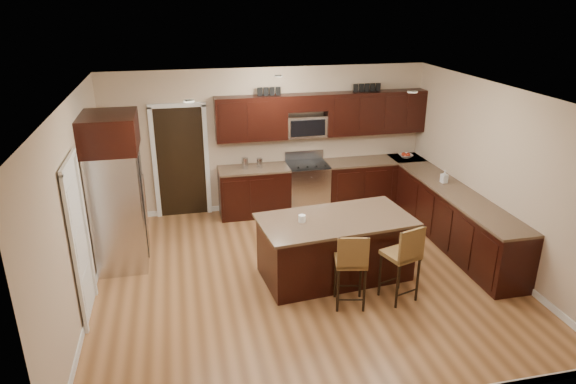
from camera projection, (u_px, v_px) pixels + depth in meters
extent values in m
plane|color=#A06B3F|center=(303.00, 276.00, 7.64)|extent=(6.00, 6.00, 0.00)
plane|color=silver|center=(306.00, 95.00, 6.66)|extent=(6.00, 6.00, 0.00)
plane|color=#C2A98C|center=(269.00, 140.00, 9.66)|extent=(6.00, 0.00, 6.00)
plane|color=#C2A98C|center=(77.00, 210.00, 6.55)|extent=(0.00, 5.50, 5.50)
plane|color=#C2A98C|center=(497.00, 176.00, 7.75)|extent=(0.00, 5.50, 5.50)
cube|color=black|center=(254.00, 192.00, 9.64)|extent=(1.30, 0.60, 0.88)
cube|color=black|center=(373.00, 183.00, 10.12)|extent=(1.94, 0.60, 0.88)
cube|color=black|center=(455.00, 220.00, 8.45)|extent=(0.60, 3.35, 0.88)
cube|color=brown|center=(254.00, 169.00, 9.47)|extent=(1.30, 0.63, 0.04)
cube|color=brown|center=(375.00, 161.00, 9.95)|extent=(1.94, 0.63, 0.04)
cube|color=brown|center=(459.00, 194.00, 8.29)|extent=(0.63, 3.35, 0.04)
cube|color=black|center=(251.00, 118.00, 9.27)|extent=(1.30, 0.33, 0.80)
cube|color=black|center=(375.00, 112.00, 9.74)|extent=(1.94, 0.33, 0.80)
cube|color=black|center=(306.00, 102.00, 9.38)|extent=(0.76, 0.33, 0.30)
cube|color=silver|center=(307.00, 188.00, 9.84)|extent=(0.76, 0.64, 0.90)
cube|color=black|center=(307.00, 165.00, 9.68)|extent=(0.76, 0.60, 0.03)
cube|color=black|center=(311.00, 193.00, 9.57)|extent=(0.65, 0.01, 0.45)
cube|color=silver|center=(304.00, 155.00, 9.88)|extent=(0.76, 0.05, 0.18)
cube|color=silver|center=(306.00, 126.00, 9.56)|extent=(0.76, 0.31, 0.40)
cube|color=black|center=(181.00, 162.00, 9.43)|extent=(0.85, 0.03, 2.06)
cube|color=white|center=(79.00, 243.00, 6.40)|extent=(0.03, 0.80, 2.04)
cube|color=black|center=(335.00, 248.00, 7.51)|extent=(2.18, 1.25, 0.88)
cube|color=brown|center=(336.00, 220.00, 7.34)|extent=(2.29, 1.36, 0.04)
cube|color=black|center=(334.00, 272.00, 7.65)|extent=(2.09, 1.17, 0.09)
cube|color=brown|center=(351.00, 261.00, 6.72)|extent=(0.48, 0.48, 0.06)
cube|color=brown|center=(353.00, 253.00, 6.47)|extent=(0.40, 0.12, 0.43)
cylinder|color=black|center=(341.00, 292.00, 6.65)|extent=(0.03, 0.03, 0.62)
cylinder|color=black|center=(366.00, 289.00, 6.72)|extent=(0.03, 0.03, 0.62)
cylinder|color=black|center=(333.00, 279.00, 6.96)|extent=(0.03, 0.03, 0.62)
cylinder|color=black|center=(357.00, 276.00, 7.03)|extent=(0.03, 0.03, 0.62)
cube|color=brown|center=(401.00, 254.00, 6.85)|extent=(0.52, 0.52, 0.06)
cube|color=brown|center=(412.00, 245.00, 6.62)|extent=(0.41, 0.16, 0.45)
cylinder|color=black|center=(392.00, 286.00, 6.78)|extent=(0.04, 0.04, 0.64)
cylinder|color=black|center=(416.00, 282.00, 6.85)|extent=(0.04, 0.04, 0.64)
cylinder|color=black|center=(381.00, 272.00, 7.10)|extent=(0.04, 0.04, 0.64)
cylinder|color=black|center=(405.00, 269.00, 7.17)|extent=(0.04, 0.04, 0.64)
cube|color=silver|center=(119.00, 209.00, 7.69)|extent=(0.72, 0.91, 1.83)
cube|color=black|center=(144.00, 207.00, 7.77)|extent=(0.01, 0.02, 1.74)
cylinder|color=silver|center=(145.00, 203.00, 7.67)|extent=(0.02, 0.02, 0.81)
cylinder|color=silver|center=(145.00, 199.00, 7.81)|extent=(0.02, 0.02, 0.81)
cube|color=black|center=(109.00, 132.00, 7.27)|extent=(0.78, 0.97, 0.52)
cube|color=brown|center=(290.00, 236.00, 8.87)|extent=(0.97, 0.77, 0.01)
imported|color=silver|center=(406.00, 156.00, 10.06)|extent=(0.27, 0.27, 0.06)
imported|color=#B2B2B2|center=(444.00, 176.00, 8.70)|extent=(0.11, 0.11, 0.22)
cylinder|color=silver|center=(245.00, 163.00, 9.40)|extent=(0.12, 0.12, 0.21)
cylinder|color=silver|center=(260.00, 163.00, 9.46)|extent=(0.11, 0.11, 0.18)
cylinder|color=white|center=(302.00, 218.00, 7.22)|extent=(0.10, 0.10, 0.10)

